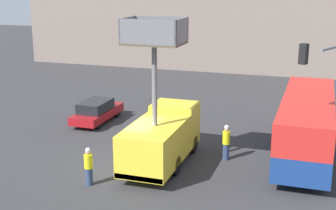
% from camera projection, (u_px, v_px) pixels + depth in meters
% --- Properties ---
extents(ground_plane, '(120.00, 120.00, 0.00)m').
position_uv_depth(ground_plane, '(132.00, 167.00, 22.66)').
color(ground_plane, '#333335').
extents(utility_truck, '(2.57, 6.15, 7.20)m').
position_uv_depth(utility_truck, '(162.00, 134.00, 22.58)').
color(utility_truck, yellow).
rests_on(utility_truck, ground_plane).
extents(city_bus, '(2.51, 10.32, 3.07)m').
position_uv_depth(city_bus, '(307.00, 122.00, 23.82)').
color(city_bus, navy).
rests_on(city_bus, ground_plane).
extents(road_worker_near_truck, '(0.38, 0.38, 1.75)m').
position_uv_depth(road_worker_near_truck, '(89.00, 167.00, 20.51)').
color(road_worker_near_truck, navy).
rests_on(road_worker_near_truck, ground_plane).
extents(road_worker_directing, '(0.38, 0.38, 1.82)m').
position_uv_depth(road_worker_directing, '(226.00, 142.00, 23.41)').
color(road_worker_directing, navy).
rests_on(road_worker_directing, ground_plane).
extents(parked_car_curbside, '(1.72, 4.44, 1.41)m').
position_uv_depth(parked_car_curbside, '(97.00, 111.00, 29.72)').
color(parked_car_curbside, maroon).
rests_on(parked_car_curbside, ground_plane).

